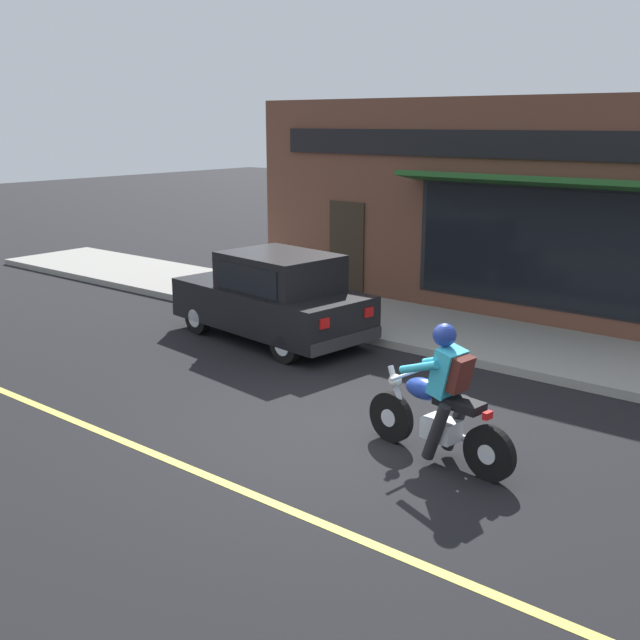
# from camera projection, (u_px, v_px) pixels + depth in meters

# --- Properties ---
(ground_plane) EXTENTS (80.00, 80.00, 0.00)m
(ground_plane) POSITION_uv_depth(u_px,v_px,m) (340.00, 435.00, 9.24)
(ground_plane) COLOR black
(sidewalk_curb) EXTENTS (2.60, 22.00, 0.14)m
(sidewalk_curb) POSITION_uv_depth(u_px,v_px,m) (364.00, 316.00, 14.59)
(sidewalk_curb) COLOR gray
(sidewalk_curb) RESTS_ON ground
(lane_stripe) EXTENTS (0.12, 19.80, 0.01)m
(lane_stripe) POSITION_uv_depth(u_px,v_px,m) (72.00, 420.00, 9.69)
(lane_stripe) COLOR #D1C64C
(lane_stripe) RESTS_ON ground
(storefront_building) EXTENTS (1.25, 10.30, 4.20)m
(storefront_building) POSITION_uv_depth(u_px,v_px,m) (475.00, 210.00, 14.32)
(storefront_building) COLOR brown
(storefront_building) RESTS_ON ground
(motorcycle_with_rider) EXTENTS (0.64, 2.01, 1.62)m
(motorcycle_with_rider) POSITION_uv_depth(u_px,v_px,m) (440.00, 404.00, 8.39)
(motorcycle_with_rider) COLOR black
(motorcycle_with_rider) RESTS_ON ground
(car_hatchback) EXTENTS (2.09, 3.95, 1.57)m
(car_hatchback) POSITION_uv_depth(u_px,v_px,m) (273.00, 298.00, 13.08)
(car_hatchback) COLOR black
(car_hatchback) RESTS_ON ground
(traffic_cone) EXTENTS (0.36, 0.36, 0.60)m
(traffic_cone) POSITION_uv_depth(u_px,v_px,m) (264.00, 277.00, 16.50)
(traffic_cone) COLOR black
(traffic_cone) RESTS_ON sidewalk_curb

